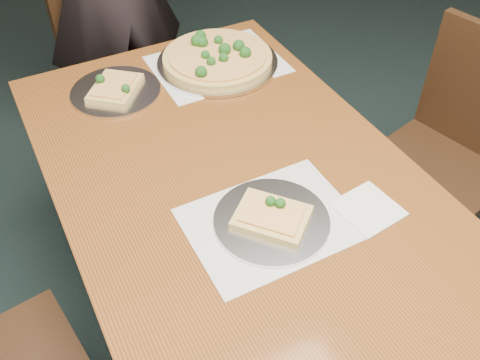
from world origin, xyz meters
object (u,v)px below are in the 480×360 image
pizza_pan (217,58)px  slice_plate_far (115,90)px  chair_right (451,147)px  slice_plate_near (272,218)px  chair_far (118,51)px  dining_table (240,204)px

pizza_pan → slice_plate_far: 0.36m
pizza_pan → slice_plate_far: size_ratio=1.44×
chair_right → slice_plate_near: chair_right is taller
chair_right → chair_far: bearing=-158.1°
chair_far → slice_plate_near: chair_far is taller
pizza_pan → dining_table: bearing=-110.1°
dining_table → slice_plate_near: (-0.00, -0.16, 0.11)m
slice_plate_near → slice_plate_far: 0.71m
chair_far → slice_plate_far: (-0.18, -0.64, 0.25)m
dining_table → slice_plate_near: bearing=-90.2°
pizza_pan → slice_plate_far: pizza_pan is taller
dining_table → slice_plate_far: bearing=106.9°
chair_far → slice_plate_near: 1.36m
chair_far → chair_right: bearing=-66.5°
dining_table → chair_right: chair_right is taller
chair_far → pizza_pan: 0.71m
slice_plate_near → slice_plate_far: size_ratio=1.00×
dining_table → chair_right: bearing=1.3°
chair_far → chair_right: same height
pizza_pan → chair_right: bearing=-38.6°
chair_right → slice_plate_near: size_ratio=3.25×
chair_right → slice_plate_near: (-0.84, -0.18, 0.25)m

